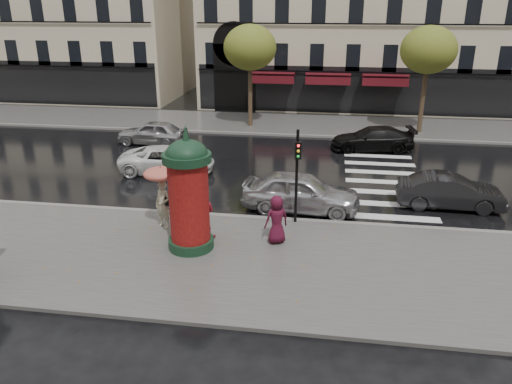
% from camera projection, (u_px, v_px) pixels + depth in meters
% --- Properties ---
extents(ground, '(160.00, 160.00, 0.00)m').
position_uv_depth(ground, '(223.00, 255.00, 16.78)').
color(ground, black).
rests_on(ground, ground).
extents(near_sidewalk, '(90.00, 7.00, 0.12)m').
position_uv_depth(near_sidewalk, '(220.00, 260.00, 16.30)').
color(near_sidewalk, '#474744').
rests_on(near_sidewalk, ground).
extents(far_sidewalk, '(90.00, 6.00, 0.12)m').
position_uv_depth(far_sidewalk, '(281.00, 124.00, 34.29)').
color(far_sidewalk, '#474744').
rests_on(far_sidewalk, ground).
extents(near_kerb, '(90.00, 0.25, 0.14)m').
position_uv_depth(near_kerb, '(239.00, 217.00, 19.53)').
color(near_kerb, slate).
rests_on(near_kerb, ground).
extents(far_kerb, '(90.00, 0.25, 0.14)m').
position_uv_depth(far_kerb, '(276.00, 135.00, 31.52)').
color(far_kerb, slate).
rests_on(far_kerb, ground).
extents(zebra_crossing, '(3.60, 11.75, 0.01)m').
position_uv_depth(zebra_crossing, '(382.00, 172.00, 24.80)').
color(zebra_crossing, silver).
rests_on(zebra_crossing, ground).
extents(tree_far_left, '(3.40, 3.40, 6.64)m').
position_uv_depth(tree_far_left, '(250.00, 48.00, 31.81)').
color(tree_far_left, '#38281C').
rests_on(tree_far_left, ground).
extents(tree_far_right, '(3.40, 3.40, 6.64)m').
position_uv_depth(tree_far_right, '(428.00, 50.00, 30.28)').
color(tree_far_right, '#38281C').
rests_on(tree_far_right, ground).
extents(woman_umbrella, '(1.25, 1.25, 2.40)m').
position_uv_depth(woman_umbrella, '(162.00, 187.00, 17.99)').
color(woman_umbrella, beige).
rests_on(woman_umbrella, near_sidewalk).
extents(woman_red, '(0.90, 0.70, 1.84)m').
position_uv_depth(woman_red, '(202.00, 213.00, 17.44)').
color(woman_red, maroon).
rests_on(woman_red, near_sidewalk).
extents(man_burgundy, '(0.99, 0.88, 1.71)m').
position_uv_depth(man_burgundy, '(277.00, 220.00, 17.09)').
color(man_burgundy, '#4A0E23').
rests_on(man_burgundy, near_sidewalk).
extents(morris_column, '(1.59, 1.59, 4.27)m').
position_uv_depth(morris_column, '(189.00, 191.00, 16.31)').
color(morris_column, '#13311E').
rests_on(morris_column, near_sidewalk).
extents(traffic_light, '(0.25, 0.35, 3.59)m').
position_uv_depth(traffic_light, '(297.00, 168.00, 18.17)').
color(traffic_light, black).
rests_on(traffic_light, near_sidewalk).
extents(car_silver, '(4.83, 2.21, 1.61)m').
position_uv_depth(car_silver, '(301.00, 192.00, 20.05)').
color(car_silver, '#ABAAAF').
rests_on(car_silver, ground).
extents(car_darkgrey, '(4.25, 1.57, 1.39)m').
position_uv_depth(car_darkgrey, '(450.00, 192.00, 20.37)').
color(car_darkgrey, black).
rests_on(car_darkgrey, ground).
extents(car_white, '(4.88, 2.71, 1.29)m').
position_uv_depth(car_white, '(167.00, 160.00, 24.61)').
color(car_white, white).
rests_on(car_white, ground).
extents(car_black, '(4.80, 2.37, 1.34)m').
position_uv_depth(car_black, '(372.00, 139.00, 28.25)').
color(car_black, black).
rests_on(car_black, ground).
extents(car_far_silver, '(4.23, 1.90, 1.41)m').
position_uv_depth(car_far_silver, '(152.00, 133.00, 29.43)').
color(car_far_silver, '#A3A2A7').
rests_on(car_far_silver, ground).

